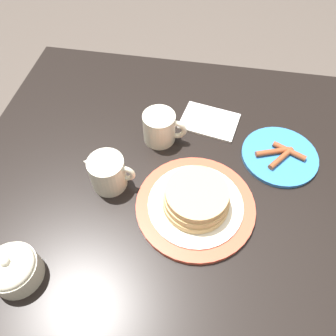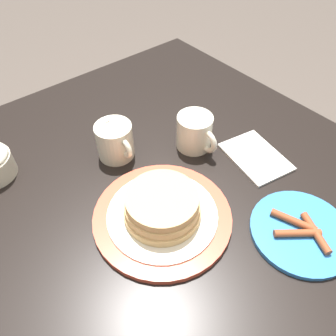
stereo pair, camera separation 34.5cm
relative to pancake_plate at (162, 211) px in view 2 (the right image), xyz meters
The scene contains 7 objects.
ground_plane 0.77m from the pancake_plate, 101.11° to the left, with size 8.00×8.00×0.00m, color #51473F.
dining_table 0.16m from the pancake_plate, 101.11° to the left, with size 1.12×0.96×0.75m.
pancake_plate is the anchor object (origin of this frame).
side_plate_bacon 0.26m from the pancake_plate, 43.03° to the left, with size 0.19×0.19×0.02m.
coffee_mug 0.22m from the pancake_plate, 121.05° to the left, with size 0.11×0.08×0.08m.
creamer_pitcher 0.21m from the pancake_plate, behind, with size 0.12×0.08×0.09m.
napkin 0.27m from the pancake_plate, 88.71° to the left, with size 0.17×0.13×0.01m.
Camera 2 is at (0.30, -0.28, 1.28)m, focal length 35.00 mm.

